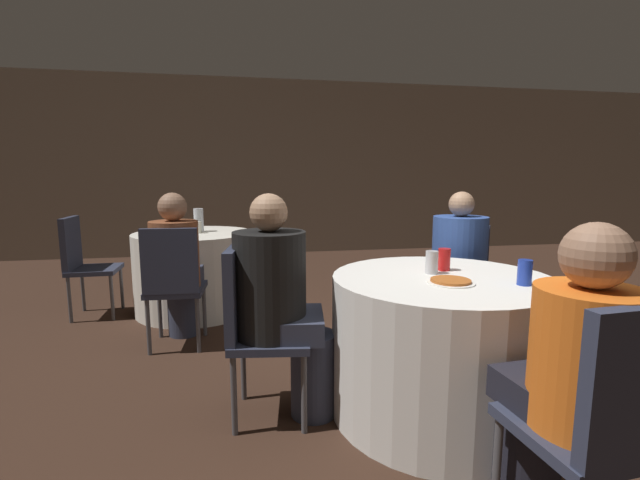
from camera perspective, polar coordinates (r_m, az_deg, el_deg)
ground_plane at (r=2.56m, az=16.43°, el=-21.27°), size 16.00×16.00×0.00m
wall_back at (r=7.17m, az=-1.90°, el=9.56°), size 16.00×0.06×2.80m
table_near at (r=2.41m, az=15.66°, el=-13.34°), size 1.14×1.14×0.74m
table_far at (r=4.20m, az=-16.29°, el=-4.05°), size 1.10×1.10×0.74m
chair_near_south at (r=1.65m, az=34.05°, el=-18.80°), size 0.43×0.43×0.90m
chair_near_northeast at (r=3.30m, az=18.08°, el=-4.52°), size 0.55×0.55×0.90m
chair_near_west at (r=2.25m, az=-9.06°, el=-10.17°), size 0.45×0.45×0.90m
chair_far_west at (r=4.36m, az=-29.09°, el=-2.11°), size 0.41×0.41×0.90m
chair_far_south at (r=3.24m, az=-18.99°, el=-4.79°), size 0.42×0.42×0.90m
person_black_shirt at (r=2.22m, az=-5.09°, el=-8.56°), size 0.52×0.39×1.17m
person_blue_shirt at (r=3.14m, az=17.87°, el=-4.03°), size 0.49×0.51×1.15m
person_floral_shirt at (r=3.39m, az=-18.49°, el=-3.43°), size 0.35×0.51×1.14m
person_orange_shirt at (r=1.73m, az=29.95°, el=-15.96°), size 0.35×0.51×1.12m
pizza_plate_near at (r=2.18m, az=17.02°, el=-5.28°), size 0.23×0.23×0.02m
soda_can_blue at (r=2.25m, az=25.63°, el=-3.92°), size 0.07×0.07×0.12m
soda_can_silver at (r=2.35m, az=14.67°, el=-2.89°), size 0.07×0.07×0.12m
soda_can_red at (r=2.45m, az=16.23°, el=-2.51°), size 0.07×0.07×0.12m
bottle_far at (r=4.20m, az=-15.88°, el=2.58°), size 0.09×0.09×0.22m
cup_far at (r=4.09m, az=-16.00°, el=1.64°), size 0.07×0.07×0.11m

